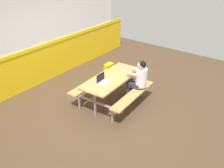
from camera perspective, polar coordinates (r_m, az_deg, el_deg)
name	(u,v)px	position (r m, az deg, el deg)	size (l,w,h in m)	color
ground_plane	(106,107)	(6.75, -1.34, -5.03)	(10.00, 10.00, 0.02)	#4C3826
accent_backdrop	(40,42)	(7.82, -15.82, 8.92)	(8.00, 0.14, 2.60)	yellow
picnic_table_main	(112,83)	(6.63, 0.00, 0.19)	(1.88, 1.65, 0.74)	tan
student_nearer	(139,78)	(6.62, 5.92, 1.28)	(0.38, 0.53, 1.21)	#2D2D38
laptop_silver	(103,81)	(6.30, -2.05, 0.74)	(0.33, 0.24, 0.22)	silver
backpack_dark	(109,70)	(8.18, -0.75, 3.08)	(0.30, 0.22, 0.44)	yellow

